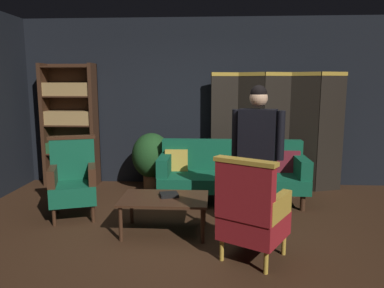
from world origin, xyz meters
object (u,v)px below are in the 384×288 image
(folding_screen, at_px, (276,129))
(velvet_couch, at_px, (232,171))
(armchair_gilt_accent, at_px, (251,212))
(potted_plant, at_px, (152,157))
(armchair_wing_left, at_px, (73,180))
(standing_figure, at_px, (257,146))
(coffee_table, at_px, (164,201))
(book_black_cloth, at_px, (169,195))
(bookshelf, at_px, (70,121))

(folding_screen, relative_size, velvet_couch, 1.01)
(armchair_gilt_accent, relative_size, potted_plant, 1.12)
(armchair_wing_left, distance_m, standing_figure, 2.40)
(velvet_couch, relative_size, standing_figure, 1.25)
(coffee_table, xyz_separation_m, potted_plant, (-0.45, 1.75, 0.16))
(armchair_gilt_accent, relative_size, book_black_cloth, 5.06)
(velvet_couch, bearing_deg, armchair_gilt_accent, -87.00)
(folding_screen, xyz_separation_m, armchair_wing_left, (-2.83, -1.46, -0.50))
(armchair_wing_left, bearing_deg, standing_figure, -10.77)
(folding_screen, relative_size, potted_plant, 2.29)
(velvet_couch, height_order, standing_figure, standing_figure)
(folding_screen, bearing_deg, bookshelf, 178.83)
(folding_screen, bearing_deg, standing_figure, -105.57)
(bookshelf, bearing_deg, velvet_couch, -15.36)
(book_black_cloth, bearing_deg, coffee_table, -135.11)
(armchair_gilt_accent, height_order, armchair_wing_left, same)
(book_black_cloth, bearing_deg, armchair_wing_left, 162.28)
(standing_figure, bearing_deg, folding_screen, 74.43)
(coffee_table, height_order, standing_figure, standing_figure)
(armchair_gilt_accent, bearing_deg, velvet_couch, 93.00)
(standing_figure, relative_size, book_black_cloth, 8.28)
(coffee_table, relative_size, standing_figure, 0.59)
(armchair_wing_left, distance_m, book_black_cloth, 1.37)
(folding_screen, height_order, book_black_cloth, folding_screen)
(armchair_gilt_accent, bearing_deg, armchair_wing_left, 153.35)
(standing_figure, xyz_separation_m, potted_plant, (-1.49, 1.72, -0.49))
(standing_figure, xyz_separation_m, book_black_cloth, (-1.00, 0.02, -0.59))
(velvet_couch, xyz_separation_m, standing_figure, (0.21, -1.22, 0.57))
(armchair_gilt_accent, bearing_deg, potted_plant, 120.04)
(velvet_couch, xyz_separation_m, coffee_table, (-0.83, -1.25, -0.08))
(velvet_couch, xyz_separation_m, armchair_gilt_accent, (0.10, -1.88, 0.04))
(bookshelf, distance_m, coffee_table, 2.82)
(bookshelf, bearing_deg, coffee_table, -46.85)
(bookshelf, distance_m, armchair_wing_left, 1.75)
(velvet_couch, bearing_deg, bookshelf, 164.64)
(bookshelf, distance_m, standing_figure, 3.52)
(standing_figure, bearing_deg, velvet_couch, 99.94)
(standing_figure, bearing_deg, armchair_gilt_accent, -99.98)
(folding_screen, height_order, velvet_couch, folding_screen)
(book_black_cloth, bearing_deg, armchair_gilt_accent, -37.60)
(coffee_table, bearing_deg, standing_figure, 1.42)
(armchair_gilt_accent, distance_m, standing_figure, 0.86)
(armchair_gilt_accent, bearing_deg, standing_figure, 80.02)
(bookshelf, distance_m, armchair_gilt_accent, 3.88)
(folding_screen, bearing_deg, potted_plant, -175.11)
(armchair_wing_left, xyz_separation_m, potted_plant, (0.81, 1.29, 0.05))
(armchair_gilt_accent, distance_m, potted_plant, 2.75)
(book_black_cloth, bearing_deg, potted_plant, 106.18)
(bookshelf, height_order, armchair_wing_left, bookshelf)
(velvet_couch, distance_m, book_black_cloth, 1.44)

